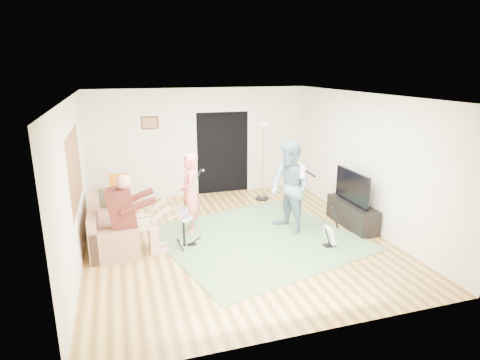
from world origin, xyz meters
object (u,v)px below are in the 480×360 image
sofa (110,228)px  drum_kit (184,232)px  guitarist (290,188)px  guitar_spare (330,235)px  torchiere_lamp (263,148)px  television (352,187)px  dining_chair (120,202)px  tv_cabinet (352,214)px  singer (190,194)px

sofa → drum_kit: bearing=-26.8°
guitarist → guitar_spare: size_ratio=2.37×
torchiere_lamp → television: size_ratio=1.69×
dining_chair → guitarist: bearing=-27.3°
torchiere_lamp → tv_cabinet: size_ratio=1.36×
singer → torchiere_lamp: 2.61m
tv_cabinet → singer: bearing=168.2°
dining_chair → singer: bearing=-41.1°
sofa → dining_chair: (0.21, 1.27, 0.07)m
drum_kit → torchiere_lamp: 3.33m
television → dining_chair: bearing=157.0°
sofa → guitarist: bearing=-9.0°
singer → dining_chair: size_ratio=1.69×
singer → tv_cabinet: bearing=85.0°
drum_kit → torchiere_lamp: size_ratio=0.36×
drum_kit → tv_cabinet: size_ratio=0.49×
torchiere_lamp → dining_chair: torchiere_lamp is taller
guitarist → dining_chair: (-3.21, 1.81, -0.58)m
guitarist → guitar_spare: bearing=11.1°
dining_chair → guitar_spare: bearing=-34.5°
guitarist → guitar_spare: 1.21m
drum_kit → television: television is taller
tv_cabinet → television: 0.60m
sofa → dining_chair: 1.29m
sofa → guitar_spare: (3.84, -1.44, -0.05)m
singer → dining_chair: (-1.32, 1.25, -0.46)m
drum_kit → guitarist: (2.13, 0.11, 0.62)m
tv_cabinet → guitar_spare: bearing=-140.5°
guitar_spare → tv_cabinet: size_ratio=0.55×
torchiere_lamp → dining_chair: bearing=-175.8°
singer → television: 3.28m
singer → guitar_spare: (2.31, -1.46, -0.58)m
drum_kit → television: (3.45, -0.01, 0.55)m
drum_kit → guitarist: bearing=2.9°
singer → tv_cabinet: size_ratio=1.14×
drum_kit → torchiere_lamp: bearing=43.1°
torchiere_lamp → television: bearing=-62.6°
television → tv_cabinet: bearing=-0.0°
drum_kit → dining_chair: (-1.08, 1.92, 0.04)m
sofa → television: (4.74, -0.66, 0.58)m
singer → torchiere_lamp: bearing=132.7°
torchiere_lamp → television: torchiere_lamp is taller
sofa → singer: bearing=0.8°
sofa → torchiere_lamp: (3.61, 1.52, 1.04)m
singer → tv_cabinet: (3.25, -0.68, -0.55)m
guitar_spare → television: (0.90, 0.78, 0.63)m
dining_chair → television: (4.53, -1.93, 0.51)m
guitar_spare → television: television is taller
singer → guitarist: guitarist is taller
singer → tv_cabinet: singer is taller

